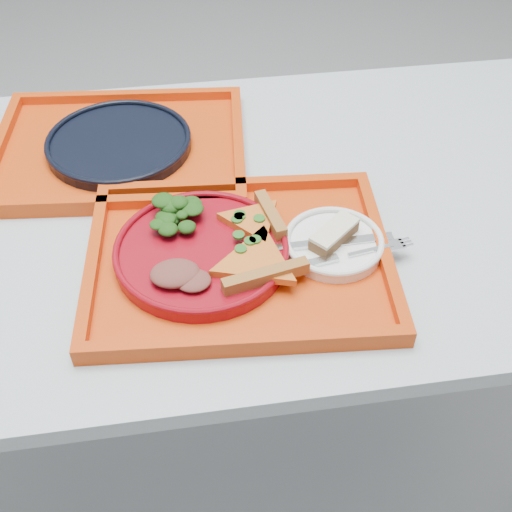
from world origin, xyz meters
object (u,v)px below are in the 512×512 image
(navy_plate, at_px, (119,144))
(dinner_plate, at_px, (202,253))
(tray_main, at_px, (239,261))
(tray_far, at_px, (120,151))
(dessert_bar, at_px, (334,234))

(navy_plate, bearing_deg, dinner_plate, -68.08)
(tray_main, height_order, tray_far, same)
(dinner_plate, bearing_deg, dessert_bar, -1.76)
(tray_main, bearing_deg, dessert_bar, 6.19)
(tray_main, xyz_separation_m, dinner_plate, (-0.05, 0.01, 0.02))
(tray_far, height_order, dessert_bar, dessert_bar)
(navy_plate, bearing_deg, dessert_bar, -43.97)
(navy_plate, height_order, dessert_bar, dessert_bar)
(dinner_plate, bearing_deg, navy_plate, 111.92)
(tray_far, distance_m, navy_plate, 0.01)
(dinner_plate, relative_size, dessert_bar, 3.03)
(tray_far, bearing_deg, tray_main, -55.04)
(tray_far, relative_size, dinner_plate, 1.73)
(dessert_bar, bearing_deg, tray_far, 95.30)
(tray_main, distance_m, dinner_plate, 0.06)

